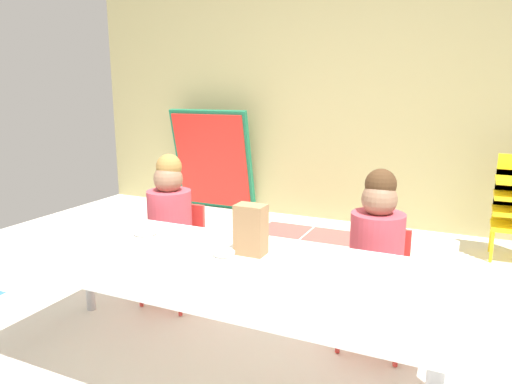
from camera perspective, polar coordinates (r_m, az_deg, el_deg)
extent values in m
cube|color=silver|center=(2.70, -1.85, -16.37)|extent=(5.76, 4.78, 0.02)
cube|color=#B24C47|center=(4.19, -4.60, -5.51)|extent=(0.43, 0.43, 0.00)
cube|color=#B24C47|center=(4.39, 3.45, -4.63)|extent=(0.43, 0.43, 0.00)
cube|color=silver|center=(4.97, -18.33, -3.22)|extent=(0.43, 0.43, 0.00)
cube|color=#B24C47|center=(4.26, 9.12, -5.33)|extent=(0.43, 0.43, 0.00)
cube|color=tan|center=(4.63, 11.79, 13.55)|extent=(5.76, 0.10, 2.80)
cube|color=white|center=(2.02, -6.92, -8.44)|extent=(2.11, 0.78, 0.04)
cylinder|color=#B2B2B7|center=(2.95, -19.80, -8.44)|extent=(0.05, 0.05, 0.56)
cylinder|color=#B2B2B7|center=(2.18, 21.87, -16.24)|extent=(0.05, 0.05, 0.56)
cube|color=red|center=(2.90, -10.27, -7.78)|extent=(0.32, 0.30, 0.03)
cube|color=red|center=(2.97, -8.73, -4.18)|extent=(0.29, 0.02, 0.30)
cylinder|color=#BF3F4C|center=(2.83, -10.45, -3.59)|extent=(0.34, 0.34, 0.38)
sphere|color=#8C664C|center=(2.77, -10.66, 1.58)|extent=(0.17, 0.17, 0.17)
sphere|color=olive|center=(2.77, -10.57, 3.05)|extent=(0.15, 0.15, 0.15)
cylinder|color=red|center=(2.94, -13.92, -10.82)|extent=(0.02, 0.02, 0.28)
cylinder|color=red|center=(2.78, -9.30, -11.97)|extent=(0.02, 0.02, 0.28)
cylinder|color=red|center=(3.13, -10.92, -9.21)|extent=(0.02, 0.02, 0.28)
cylinder|color=red|center=(2.98, -6.46, -10.16)|extent=(0.02, 0.02, 0.28)
cube|color=red|center=(2.45, 14.18, -11.82)|extent=(0.32, 0.30, 0.03)
cube|color=red|center=(2.53, 15.01, -7.40)|extent=(0.29, 0.02, 0.30)
cylinder|color=#BF3F4C|center=(2.37, 14.46, -6.97)|extent=(0.30, 0.30, 0.38)
sphere|color=#8C664C|center=(2.30, 14.82, -0.85)|extent=(0.17, 0.17, 0.17)
sphere|color=#472D19|center=(2.30, 14.97, 0.91)|extent=(0.15, 0.15, 0.15)
cylinder|color=red|center=(2.43, 10.01, -15.81)|extent=(0.02, 0.02, 0.28)
cylinder|color=red|center=(2.39, 16.80, -16.74)|extent=(0.02, 0.02, 0.28)
cylinder|color=red|center=(2.66, 11.51, -13.29)|extent=(0.02, 0.02, 0.28)
cylinder|color=red|center=(2.62, 17.66, -14.07)|extent=(0.02, 0.02, 0.28)
cylinder|color=yellow|center=(3.98, 26.81, -5.89)|extent=(0.02, 0.02, 0.26)
cylinder|color=yellow|center=(4.23, 26.72, -4.85)|extent=(0.02, 0.02, 0.26)
cube|color=#19724C|center=(5.04, -5.27, 3.85)|extent=(0.90, 0.28, 1.09)
cube|color=red|center=(5.01, -5.47, 3.79)|extent=(0.83, 0.23, 0.99)
cube|color=#9E754C|center=(2.01, -0.63, -4.60)|extent=(0.13, 0.09, 0.22)
cylinder|color=white|center=(2.35, -13.32, -5.16)|extent=(0.18, 0.18, 0.01)
cylinder|color=white|center=(1.87, -1.21, -9.45)|extent=(0.18, 0.18, 0.01)
torus|color=white|center=(2.34, -13.35, -4.68)|extent=(0.11, 0.11, 0.03)
torus|color=white|center=(2.03, -3.95, -7.36)|extent=(0.10, 0.10, 0.03)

